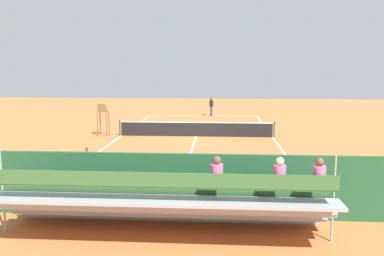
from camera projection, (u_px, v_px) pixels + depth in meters
The scene contains 12 objects.
ground_plane at pixel (196, 136), 26.16m from camera, with size 60.00×60.00×0.00m, color #C66B38.
court_line_markings at pixel (196, 136), 26.19m from camera, with size 10.10×22.20×0.01m.
tennis_net at pixel (196, 129), 26.08m from camera, with size 10.30×0.10×1.07m.
backdrop_wall at pixel (170, 185), 12.21m from camera, with size 18.00×0.16×2.00m, color #235633.
bleacher_stand at pixel (169, 203), 10.86m from camera, with size 9.06×2.40×2.48m.
umpire_chair at pixel (103, 116), 26.28m from camera, with size 0.67×0.67×2.14m.
courtside_bench at pixel (262, 193), 12.80m from camera, with size 1.80×0.40×0.93m.
equipment_bag at pixel (197, 204), 12.87m from camera, with size 0.90×0.36×0.36m, color #B22D2D.
tennis_player at pixel (211, 105), 36.74m from camera, with size 0.41×0.55×1.93m.
tennis_racket at pixel (207, 115), 37.03m from camera, with size 0.59×0.37×0.03m.
tennis_ball_near at pixel (185, 120), 33.52m from camera, with size 0.07×0.07×0.07m, color #CCDB33.
line_judge at pixel (83, 175), 13.31m from camera, with size 0.40×0.54×1.93m.
Camera 1 is at (-1.46, 25.71, 4.65)m, focal length 37.09 mm.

